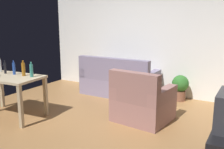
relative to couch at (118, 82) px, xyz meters
The scene contains 11 objects.
ground_plane 1.66m from the couch, 77.34° to the right, with size 5.20×4.40×0.02m, color #9E7042.
wall_rear 1.26m from the couch, 59.78° to the left, with size 5.20×0.10×2.70m, color white.
couch is the anchor object (origin of this frame).
desk 2.44m from the couch, 116.21° to the right, with size 1.25×0.80×0.76m.
potted_plant 1.41m from the couch, 12.83° to the left, with size 0.36×0.36×0.57m.
armchair 1.60m from the couch, 46.56° to the right, with size 0.98×0.93×0.92m.
bottle_clear 2.57m from the couch, 127.81° to the right, with size 0.05×0.05×0.28m.
bottle_dark 2.49m from the couch, 122.29° to the right, with size 0.04×0.04×0.25m.
bottle_blue 2.36m from the couch, 118.05° to the right, with size 0.05×0.05×0.26m.
bottle_amber 2.26m from the couch, 112.65° to the right, with size 0.06×0.06×0.28m.
bottle_tall 2.19m from the couch, 107.65° to the right, with size 0.06×0.06×0.27m.
Camera 1 is at (2.40, -3.49, 1.74)m, focal length 40.73 mm.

